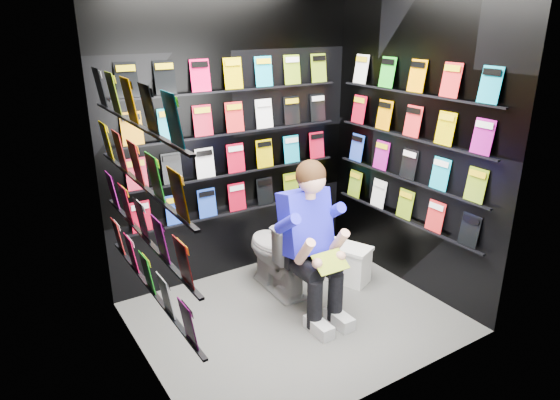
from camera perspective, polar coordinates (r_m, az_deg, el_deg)
floor at (r=4.19m, az=1.73°, el=-13.20°), size 2.40×2.40×0.00m
wall_back at (r=4.48m, az=-5.33°, el=7.09°), size 2.40×0.04×2.60m
wall_front at (r=2.92m, az=13.08°, el=-0.55°), size 2.40×0.04×2.60m
wall_left at (r=3.16m, az=-16.36°, el=0.74°), size 0.04×2.00×2.60m
wall_right at (r=4.41m, az=15.01°, el=6.30°), size 0.04×2.00×2.60m
comics_back at (r=4.45m, az=-5.15°, el=7.08°), size 2.10×0.06×1.37m
comics_left at (r=3.16m, az=-15.85°, el=0.92°), size 0.06×1.70×1.37m
comics_right at (r=4.39m, az=14.74°, el=6.32°), size 0.06×1.70×1.37m
toilet at (r=4.42m, az=-0.17°, el=-5.88°), size 0.44×0.76×0.73m
longbox at (r=4.69m, az=7.51°, el=-7.30°), size 0.38×0.48×0.32m
longbox_lid at (r=4.61m, az=7.61°, el=-5.39°), size 0.41×0.51×0.03m
reader at (r=3.96m, az=2.76°, el=-2.63°), size 0.54×0.78×1.41m
held_comic at (r=3.79m, az=5.78°, el=-7.05°), size 0.27×0.16×0.11m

